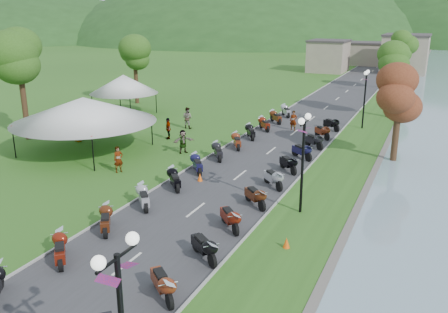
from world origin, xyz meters
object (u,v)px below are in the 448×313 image
at_px(vendor_tent_main, 85,125).
at_px(pedestrian_c, 116,135).
at_px(pedestrian_a, 119,172).
at_px(pedestrian_b, 187,128).

bearing_deg(vendor_tent_main, pedestrian_c, 101.82).
distance_m(pedestrian_a, pedestrian_b, 12.47).
height_order(pedestrian_a, pedestrian_c, pedestrian_a).
bearing_deg(vendor_tent_main, pedestrian_b, 70.54).
bearing_deg(pedestrian_c, vendor_tent_main, -40.68).
bearing_deg(pedestrian_b, pedestrian_a, 101.59).
distance_m(pedestrian_b, pedestrian_c, 6.22).
bearing_deg(pedestrian_b, pedestrian_c, 49.53).
distance_m(vendor_tent_main, pedestrian_b, 10.11).
distance_m(pedestrian_a, pedestrian_c, 9.94).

